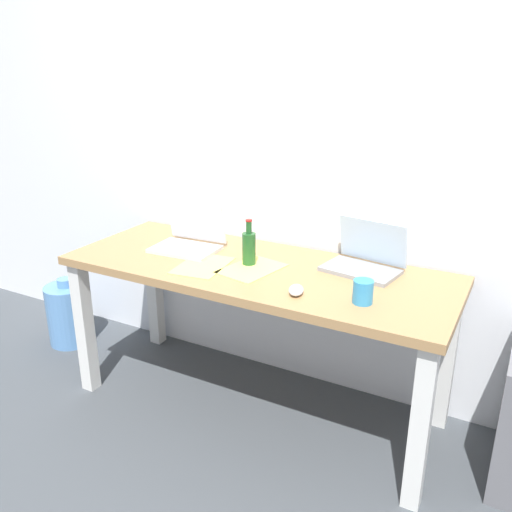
# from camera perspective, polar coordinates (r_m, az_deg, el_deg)

# --- Properties ---
(ground_plane) EXTENTS (8.00, 8.00, 0.00)m
(ground_plane) POSITION_cam_1_polar(r_m,az_deg,el_deg) (2.84, -0.00, -15.49)
(ground_plane) COLOR #42474C
(back_wall) EXTENTS (5.20, 0.08, 2.60)m
(back_wall) POSITION_cam_1_polar(r_m,az_deg,el_deg) (2.70, 4.20, 12.52)
(back_wall) COLOR white
(back_wall) RESTS_ON ground
(desk) EXTENTS (1.82, 0.69, 0.76)m
(desk) POSITION_cam_1_polar(r_m,az_deg,el_deg) (2.52, -0.00, -3.26)
(desk) COLOR #A37A4C
(desk) RESTS_ON ground
(laptop_left) EXTENTS (0.33, 0.27, 0.24)m
(laptop_left) POSITION_cam_1_polar(r_m,az_deg,el_deg) (2.72, -7.16, 1.84)
(laptop_left) COLOR silver
(laptop_left) RESTS_ON desk
(laptop_right) EXTENTS (0.36, 0.28, 0.22)m
(laptop_right) POSITION_cam_1_polar(r_m,az_deg,el_deg) (2.47, 11.52, -0.39)
(laptop_right) COLOR gray
(laptop_right) RESTS_ON desk
(beer_bottle) EXTENTS (0.06, 0.06, 0.22)m
(beer_bottle) POSITION_cam_1_polar(r_m,az_deg,el_deg) (2.47, -0.76, 0.93)
(beer_bottle) COLOR #1E5123
(beer_bottle) RESTS_ON desk
(computer_mouse) EXTENTS (0.09, 0.11, 0.03)m
(computer_mouse) POSITION_cam_1_polar(r_m,az_deg,el_deg) (2.19, 4.30, -3.64)
(computer_mouse) COLOR silver
(computer_mouse) RESTS_ON desk
(coffee_mug) EXTENTS (0.08, 0.08, 0.09)m
(coffee_mug) POSITION_cam_1_polar(r_m,az_deg,el_deg) (2.13, 11.34, -3.75)
(coffee_mug) COLOR #338CC6
(coffee_mug) RESTS_ON desk
(paper_sheet_center) EXTENTS (0.26, 0.33, 0.00)m
(paper_sheet_center) POSITION_cam_1_polar(r_m,az_deg,el_deg) (2.44, -0.43, -1.36)
(paper_sheet_center) COLOR #F4E06B
(paper_sheet_center) RESTS_ON desk
(paper_yellow_folder) EXTENTS (0.25, 0.32, 0.00)m
(paper_yellow_folder) POSITION_cam_1_polar(r_m,az_deg,el_deg) (2.50, -5.70, -1.00)
(paper_yellow_folder) COLOR #F4E06B
(paper_yellow_folder) RESTS_ON desk
(water_cooler_jug) EXTENTS (0.26, 0.26, 0.42)m
(water_cooler_jug) POSITION_cam_1_polar(r_m,az_deg,el_deg) (3.50, -19.30, -5.82)
(water_cooler_jug) COLOR #598CC6
(water_cooler_jug) RESTS_ON ground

